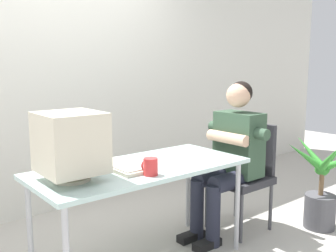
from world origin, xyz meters
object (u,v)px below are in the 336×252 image
Objects in this scene: keyboard at (120,167)px; potted_plant at (321,190)px; desk_mug at (150,167)px; office_chair at (245,170)px; desk at (142,173)px; crt_monitor at (71,143)px; person_seated at (231,152)px.

potted_plant is (1.69, -0.49, -0.40)m from keyboard.
potted_plant is at bearing -8.90° from desk_mug.
office_chair is 0.68m from potted_plant.
desk_mug is (-1.13, -0.18, 0.26)m from office_chair.
desk_mug reaches higher than desk.
crt_monitor reaches higher than desk_mug.
office_chair is 8.32× the size of desk_mug.
desk is 13.71× the size of desk_mug.
desk is at bearing -8.61° from keyboard.
potted_plant is (2.05, -0.45, -0.61)m from crt_monitor.
crt_monitor reaches higher than office_chair.
potted_plant is (0.68, -0.43, -0.36)m from person_seated.
keyboard is 1.81m from potted_plant.
person_seated is at bearing -2.41° from desk.
person_seated reaches higher than desk_mug.
person_seated is (1.01, -0.06, -0.04)m from keyboard.
crt_monitor is at bearing 179.10° from person_seated.
keyboard is 0.48× the size of office_chair.
desk_mug is at bearing 171.10° from potted_plant.
keyboard is 1.02m from person_seated.
office_chair reaches higher than keyboard.
keyboard is at bearing 163.77° from potted_plant.
crt_monitor is 1.62m from office_chair.
office_chair is at bearing 8.98° from desk_mug.
office_chair is (1.56, -0.02, -0.44)m from crt_monitor.
potted_plant is 7.46× the size of desk_mug.
desk is at bearing 178.02° from office_chair.
desk is at bearing 177.59° from person_seated.
potted_plant is at bearing -12.52° from crt_monitor.
desk is 0.86m from person_seated.
crt_monitor is 0.50m from desk_mug.
crt_monitor is 0.94× the size of keyboard.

